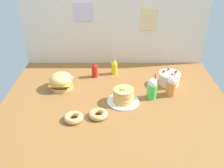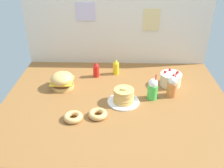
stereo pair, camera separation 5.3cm
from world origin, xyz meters
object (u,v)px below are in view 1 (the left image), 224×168
object	(u,v)px
ketchup_bottle	(95,70)
orange_float_cup	(172,86)
layer_cake	(170,78)
cream_soda_cup	(152,89)
donut_pink_glaze	(74,117)
donut_chocolate	(99,114)
pancake_stack	(124,97)
burger	(62,81)
mustard_bottle	(115,67)

from	to	relation	value
ketchup_bottle	orange_float_cup	bearing A→B (deg)	-26.40
layer_cake	cream_soda_cup	bearing A→B (deg)	-129.77
donut_pink_glaze	donut_chocolate	world-z (taller)	same
cream_soda_cup	orange_float_cup	bearing A→B (deg)	15.31
pancake_stack	ketchup_bottle	world-z (taller)	ketchup_bottle
burger	cream_soda_cup	world-z (taller)	cream_soda_cup
donut_chocolate	burger	bearing A→B (deg)	129.56
donut_chocolate	orange_float_cup	bearing A→B (deg)	27.12
pancake_stack	layer_cake	world-z (taller)	layer_cake
mustard_bottle	donut_chocolate	bearing A→B (deg)	-100.16
cream_soda_cup	donut_pink_glaze	size ratio (longest dim) A/B	1.61
donut_chocolate	cream_soda_cup	bearing A→B (deg)	31.18
donut_pink_glaze	burger	bearing A→B (deg)	110.10
pancake_stack	donut_chocolate	distance (m)	0.33
pancake_stack	ketchup_bottle	bearing A→B (deg)	120.32
burger	mustard_bottle	world-z (taller)	mustard_bottle
ketchup_bottle	donut_pink_glaze	size ratio (longest dim) A/B	1.08
orange_float_cup	donut_chocolate	xyz separation A→B (m)	(-0.71, -0.37, -0.08)
pancake_stack	orange_float_cup	world-z (taller)	orange_float_cup
layer_cake	ketchup_bottle	xyz separation A→B (m)	(-0.82, 0.17, 0.01)
orange_float_cup	ketchup_bottle	bearing A→B (deg)	153.60
burger	donut_pink_glaze	distance (m)	0.59
burger	layer_cake	size ratio (longest dim) A/B	1.06
burger	donut_pink_glaze	bearing A→B (deg)	-69.90
ketchup_bottle	orange_float_cup	size ratio (longest dim) A/B	0.67
layer_cake	cream_soda_cup	size ratio (longest dim) A/B	0.83
mustard_bottle	donut_pink_glaze	xyz separation A→B (m)	(-0.36, -0.88, -0.06)
layer_cake	donut_pink_glaze	distance (m)	1.14
pancake_stack	mustard_bottle	distance (m)	0.60
orange_float_cup	mustard_bottle	bearing A→B (deg)	140.57
pancake_stack	donut_chocolate	size ratio (longest dim) A/B	1.83
pancake_stack	cream_soda_cup	size ratio (longest dim) A/B	1.13
ketchup_bottle	mustard_bottle	bearing A→B (deg)	17.93
mustard_bottle	donut_chocolate	distance (m)	0.85
ketchup_bottle	donut_pink_glaze	bearing A→B (deg)	-99.61
pancake_stack	donut_pink_glaze	world-z (taller)	pancake_stack
layer_cake	donut_chocolate	bearing A→B (deg)	-141.77
pancake_stack	cream_soda_cup	bearing A→B (deg)	15.36
layer_cake	donut_pink_glaze	xyz separation A→B (m)	(-0.95, -0.63, -0.04)
pancake_stack	orange_float_cup	xyz separation A→B (m)	(0.48, 0.13, 0.04)
burger	donut_pink_glaze	world-z (taller)	burger
layer_cake	mustard_bottle	bearing A→B (deg)	157.33
ketchup_bottle	donut_pink_glaze	distance (m)	0.82
pancake_stack	donut_chocolate	xyz separation A→B (m)	(-0.23, -0.23, -0.04)
mustard_bottle	cream_soda_cup	size ratio (longest dim) A/B	0.67
pancake_stack	donut_pink_glaze	size ratio (longest dim) A/B	1.83
ketchup_bottle	donut_pink_glaze	xyz separation A→B (m)	(-0.14, -0.81, -0.06)
mustard_bottle	donut_chocolate	size ratio (longest dim) A/B	1.08
mustard_bottle	orange_float_cup	world-z (taller)	orange_float_cup
burger	donut_chocolate	bearing A→B (deg)	-50.44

